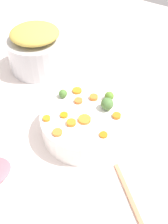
# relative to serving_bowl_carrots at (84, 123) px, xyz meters

# --- Properties ---
(tabletop) EXTENTS (2.40, 2.40, 0.02)m
(tabletop) POSITION_rel_serving_bowl_carrots_xyz_m (-0.02, -0.02, -0.05)
(tabletop) COLOR white
(tabletop) RESTS_ON ground
(serving_bowl_carrots) EXTENTS (0.29, 0.29, 0.09)m
(serving_bowl_carrots) POSITION_rel_serving_bowl_carrots_xyz_m (0.00, 0.00, 0.00)
(serving_bowl_carrots) COLOR white
(serving_bowl_carrots) RESTS_ON tabletop
(metal_pot) EXTENTS (0.25, 0.25, 0.14)m
(metal_pot) POSITION_rel_serving_bowl_carrots_xyz_m (0.19, 0.39, 0.03)
(metal_pot) COLOR silver
(metal_pot) RESTS_ON tabletop
(stuffing_mound) EXTENTS (0.21, 0.21, 0.05)m
(stuffing_mound) POSITION_rel_serving_bowl_carrots_xyz_m (0.19, 0.39, 0.12)
(stuffing_mound) COLOR gold
(stuffing_mound) RESTS_ON metal_pot
(carrot_slice_0) EXTENTS (0.04, 0.04, 0.01)m
(carrot_slice_0) POSITION_rel_serving_bowl_carrots_xyz_m (-0.11, 0.02, 0.05)
(carrot_slice_0) COLOR orange
(carrot_slice_0) RESTS_ON serving_bowl_carrots
(carrot_slice_1) EXTENTS (0.03, 0.03, 0.01)m
(carrot_slice_1) POSITION_rel_serving_bowl_carrots_xyz_m (-0.04, 0.05, 0.05)
(carrot_slice_1) COLOR orange
(carrot_slice_1) RESTS_ON serving_bowl_carrots
(carrot_slice_2) EXTENTS (0.04, 0.04, 0.01)m
(carrot_slice_2) POSITION_rel_serving_bowl_carrots_xyz_m (0.08, 0.02, 0.05)
(carrot_slice_2) COLOR orange
(carrot_slice_2) RESTS_ON serving_bowl_carrots
(carrot_slice_3) EXTENTS (0.04, 0.04, 0.01)m
(carrot_slice_3) POSITION_rel_serving_bowl_carrots_xyz_m (-0.06, 0.01, 0.05)
(carrot_slice_3) COLOR orange
(carrot_slice_3) RESTS_ON serving_bowl_carrots
(carrot_slice_4) EXTENTS (0.04, 0.04, 0.01)m
(carrot_slice_4) POSITION_rel_serving_bowl_carrots_xyz_m (0.04, 0.05, 0.05)
(carrot_slice_4) COLOR orange
(carrot_slice_4) RESTS_ON serving_bowl_carrots
(carrot_slice_5) EXTENTS (0.03, 0.03, 0.01)m
(carrot_slice_5) POSITION_rel_serving_bowl_carrots_xyz_m (-0.04, -0.10, 0.05)
(carrot_slice_5) COLOR orange
(carrot_slice_5) RESTS_ON serving_bowl_carrots
(carrot_slice_6) EXTENTS (0.04, 0.04, 0.01)m
(carrot_slice_6) POSITION_rel_serving_bowl_carrots_xyz_m (0.07, 0.09, 0.05)
(carrot_slice_6) COLOR orange
(carrot_slice_6) RESTS_ON serving_bowl_carrots
(carrot_slice_7) EXTENTS (0.03, 0.03, 0.01)m
(carrot_slice_7) POSITION_rel_serving_bowl_carrots_xyz_m (-0.09, 0.08, 0.05)
(carrot_slice_7) COLOR orange
(carrot_slice_7) RESTS_ON serving_bowl_carrots
(carrot_slice_8) EXTENTS (0.04, 0.04, 0.01)m
(carrot_slice_8) POSITION_rel_serving_bowl_carrots_xyz_m (0.05, -0.09, 0.05)
(carrot_slice_8) COLOR orange
(carrot_slice_8) RESTS_ON serving_bowl_carrots
(carrot_slice_9) EXTENTS (0.04, 0.04, 0.01)m
(carrot_slice_9) POSITION_rel_serving_bowl_carrots_xyz_m (-0.02, -0.02, 0.05)
(carrot_slice_9) COLOR orange
(carrot_slice_9) RESTS_ON serving_bowl_carrots
(brussels_sprout_0) EXTENTS (0.03, 0.03, 0.03)m
(brussels_sprout_0) POSITION_rel_serving_bowl_carrots_xyz_m (0.02, 0.11, 0.06)
(brussels_sprout_0) COLOR #4D7D34
(brussels_sprout_0) RESTS_ON serving_bowl_carrots
(brussels_sprout_1) EXTENTS (0.03, 0.03, 0.03)m
(brussels_sprout_1) POSITION_rel_serving_bowl_carrots_xyz_m (0.11, -0.03, 0.06)
(brussels_sprout_1) COLOR #58862A
(brussels_sprout_1) RESTS_ON serving_bowl_carrots
(brussels_sprout_2) EXTENTS (0.04, 0.04, 0.04)m
(brussels_sprout_2) POSITION_rel_serving_bowl_carrots_xyz_m (0.07, -0.04, 0.06)
(brussels_sprout_2) COLOR #4B7639
(brussels_sprout_2) RESTS_ON serving_bowl_carrots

